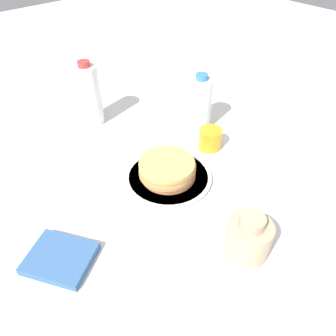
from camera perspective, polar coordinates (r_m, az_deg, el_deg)
name	(u,v)px	position (r m, az deg, el deg)	size (l,w,h in m)	color
ground_plane	(163,182)	(0.93, -0.92, -2.48)	(4.00, 4.00, 0.00)	silver
plate	(168,177)	(0.94, 0.00, -1.53)	(0.25, 0.25, 0.01)	silver
pancake_stack	(168,170)	(0.91, -0.02, -0.27)	(0.16, 0.16, 0.05)	#BB7847
juice_glass	(210,139)	(1.05, 7.36, 5.07)	(0.07, 0.07, 0.07)	orange
cream_jug	(248,238)	(0.76, 13.83, -11.70)	(0.10, 0.10, 0.12)	tan
water_bottle_near	(200,103)	(1.12, 5.59, 11.15)	(0.08, 0.08, 0.19)	silver
water_bottle_mid	(89,95)	(1.16, -13.58, 12.21)	(0.08, 0.08, 0.22)	silver
napkin	(60,258)	(0.79, -18.26, -14.70)	(0.18, 0.17, 0.02)	#33598C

